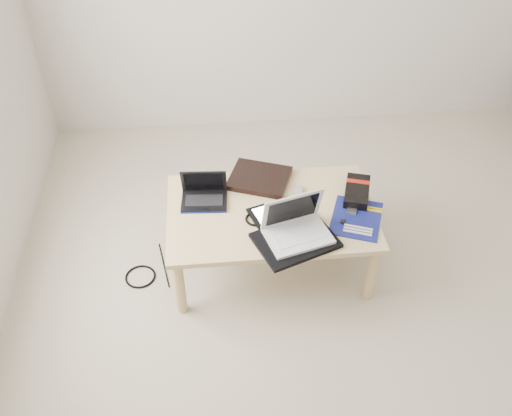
{
  "coord_description": "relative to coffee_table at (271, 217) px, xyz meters",
  "views": [
    {
      "loc": [
        -0.86,
        -1.71,
        2.42
      ],
      "look_at": [
        -0.65,
        0.52,
        0.42
      ],
      "focal_mm": 40.0,
      "sensor_mm": 36.0,
      "label": 1
    }
  ],
  "objects": [
    {
      "name": "coffee_table",
      "position": [
        0.0,
        0.0,
        0.0
      ],
      "size": [
        1.1,
        0.7,
        0.4
      ],
      "color": "tan",
      "rests_on": "ground"
    },
    {
      "name": "gpu_box",
      "position": [
        0.48,
        0.08,
        0.08
      ],
      "size": [
        0.2,
        0.28,
        0.06
      ],
      "color": "black",
      "rests_on": "coffee_table"
    },
    {
      "name": "tablet",
      "position": [
        0.01,
        -0.04,
        0.05
      ],
      "size": [
        0.29,
        0.26,
        0.01
      ],
      "color": "black",
      "rests_on": "coffee_table"
    },
    {
      "name": "cable_coil",
      "position": [
        -0.09,
        -0.07,
        0.05
      ],
      "size": [
        0.14,
        0.14,
        0.01
      ],
      "primitive_type": "torus",
      "rotation": [
        0.0,
        0.0,
        0.36
      ],
      "color": "black",
      "rests_on": "coffee_table"
    },
    {
      "name": "room_shell",
      "position": [
        0.57,
        -0.52,
        1.32
      ],
      "size": [
        4.2,
        4.2,
        2.7
      ],
      "color": "beige",
      "rests_on": "ground"
    },
    {
      "name": "motherboard",
      "position": [
        0.44,
        -0.11,
        0.05
      ],
      "size": [
        0.34,
        0.38,
        0.01
      ],
      "color": "#0D1057",
      "rests_on": "coffee_table"
    },
    {
      "name": "floor_cable_trail",
      "position": [
        -0.61,
        0.03,
        -0.35
      ],
      "size": [
        0.07,
        0.34,
        0.01
      ],
      "primitive_type": "cylinder",
      "rotation": [
        1.57,
        0.0,
        0.19
      ],
      "color": "black",
      "rests_on": "ground"
    },
    {
      "name": "ground",
      "position": [
        0.57,
        -0.52,
        -0.35
      ],
      "size": [
        4.0,
        4.0,
        0.0
      ],
      "primitive_type": "plane",
      "color": "beige",
      "rests_on": "ground"
    },
    {
      "name": "netbook",
      "position": [
        -0.35,
        0.12,
        0.09
      ],
      "size": [
        0.26,
        0.2,
        0.18
      ],
      "color": "black",
      "rests_on": "coffee_table"
    },
    {
      "name": "neoprene_sleeve",
      "position": [
        0.1,
        -0.24,
        0.06
      ],
      "size": [
        0.46,
        0.4,
        0.02
      ],
      "primitive_type": "cube",
      "rotation": [
        0.0,
        0.0,
        0.37
      ],
      "color": "black",
      "rests_on": "coffee_table"
    },
    {
      "name": "floor_cable_coil",
      "position": [
        -0.74,
        -0.05,
        -0.35
      ],
      "size": [
        0.21,
        0.21,
        0.01
      ],
      "primitive_type": "torus",
      "rotation": [
        0.0,
        0.0,
        -0.25
      ],
      "color": "black",
      "rests_on": "ground"
    },
    {
      "name": "white_laptop",
      "position": [
        0.1,
        -0.21,
        0.11
      ],
      "size": [
        0.36,
        0.3,
        0.23
      ],
      "color": "silver",
      "rests_on": "neoprene_sleeve"
    },
    {
      "name": "book",
      "position": [
        -0.03,
        0.26,
        0.06
      ],
      "size": [
        0.4,
        0.37,
        0.03
      ],
      "color": "black",
      "rests_on": "coffee_table"
    },
    {
      "name": "remote",
      "position": [
        0.15,
        0.06,
        0.06
      ],
      "size": [
        0.11,
        0.23,
        0.02
      ],
      "color": "#B9B9BD",
      "rests_on": "coffee_table"
    }
  ]
}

